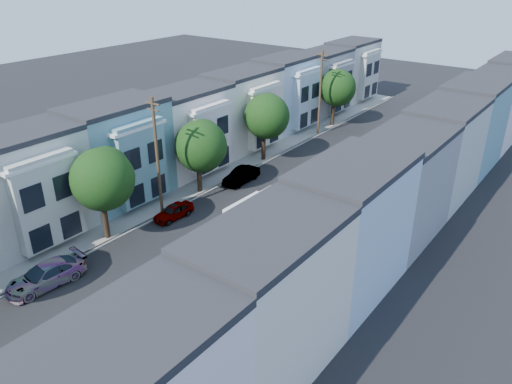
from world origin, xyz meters
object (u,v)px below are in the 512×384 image
at_px(tree_e, 337,88).
at_px(fedex_truck, 259,215).
at_px(parked_right_c, 372,174).
at_px(parked_right_d, 400,153).
at_px(parked_right_b, 223,283).
at_px(parked_left_b, 46,275).
at_px(lead_sedan, 326,178).
at_px(tree_d, 266,116).
at_px(utility_pole_far, 320,93).
at_px(tree_far_r, 433,121).
at_px(parked_left_d, 241,176).
at_px(tree_b, 102,179).
at_px(tree_c, 200,146).
at_px(parked_left_c, 174,211).
at_px(parked_right_a, 176,316).
at_px(utility_pole_near, 157,157).

bearing_deg(tree_e, fedex_truck, -72.77).
bearing_deg(parked_right_c, parked_right_d, 89.19).
bearing_deg(parked_right_b, tree_e, 105.83).
relative_size(parked_left_b, parked_right_d, 1.06).
height_order(lead_sedan, parked_right_c, lead_sedan).
xyz_separation_m(tree_d, lead_sedan, (8.14, -1.38, -4.33)).
xyz_separation_m(utility_pole_far, parked_right_d, (11.20, -1.75, -4.49)).
height_order(lead_sedan, parked_right_d, parked_right_d).
distance_m(tree_e, lead_sedan, 18.84).
bearing_deg(tree_far_r, parked_left_d, -122.46).
bearing_deg(tree_b, parked_right_c, 63.78).
xyz_separation_m(tree_e, parked_right_d, (11.20, -5.83, -4.31)).
height_order(tree_c, parked_left_b, tree_c).
distance_m(tree_b, tree_far_r, 35.66).
bearing_deg(parked_left_c, tree_b, -101.54).
height_order(tree_far_r, parked_right_a, tree_far_r).
height_order(fedex_truck, parked_right_d, fedex_truck).
xyz_separation_m(utility_pole_near, parked_right_a, (11.20, -9.42, -4.44)).
bearing_deg(parked_right_a, tree_c, 125.50).
xyz_separation_m(tree_c, parked_left_d, (1.40, 4.05, -3.93)).
bearing_deg(parked_right_c, utility_pole_far, 141.31).
xyz_separation_m(fedex_truck, parked_right_a, (2.58, -11.70, -0.93)).
xyz_separation_m(parked_right_a, parked_right_d, (0.00, 33.67, -0.05)).
bearing_deg(parked_right_b, parked_right_a, -91.79).
relative_size(utility_pole_near, parked_right_c, 2.72).
bearing_deg(parked_right_c, tree_far_r, 78.29).
bearing_deg(parked_left_c, parked_right_b, -25.11).
relative_size(parked_left_b, parked_left_c, 1.32).
bearing_deg(parked_right_c, parked_left_c, -120.38).
height_order(tree_b, tree_d, tree_b).
distance_m(tree_b, parked_right_d, 32.06).
distance_m(parked_left_c, parked_right_b, 11.09).
height_order(tree_e, parked_right_b, tree_e).
xyz_separation_m(parked_right_c, parked_right_d, (0.00, 6.96, 0.05)).
bearing_deg(utility_pole_near, utility_pole_far, 90.00).
relative_size(tree_c, parked_left_b, 1.38).
bearing_deg(tree_d, tree_far_r, 43.69).
bearing_deg(parked_right_d, parked_left_c, -109.95).
bearing_deg(tree_e, lead_sedan, -63.62).
height_order(parked_left_c, parked_left_d, parked_left_d).
relative_size(tree_c, fedex_truck, 1.14).
distance_m(tree_e, fedex_truck, 29.28).
distance_m(fedex_truck, parked_left_c, 7.63).
bearing_deg(fedex_truck, tree_c, 163.35).
bearing_deg(tree_c, utility_pole_far, 90.00).
relative_size(fedex_truck, parked_left_d, 1.45).
bearing_deg(tree_far_r, parked_right_a, -93.08).
distance_m(utility_pole_far, parked_right_a, 37.41).
distance_m(parked_left_d, parked_right_a, 20.95).
distance_m(tree_b, tree_c, 10.52).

